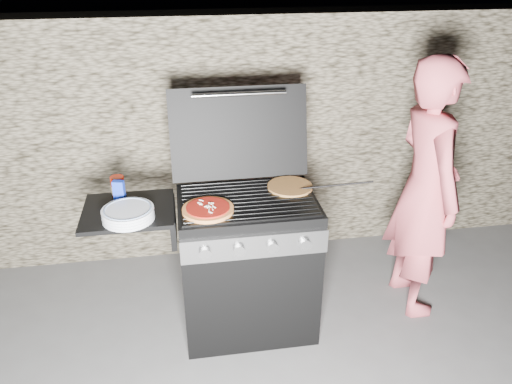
{
  "coord_description": "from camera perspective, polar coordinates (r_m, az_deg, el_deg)",
  "views": [
    {
      "loc": [
        -0.35,
        -2.51,
        2.24
      ],
      "look_at": [
        0.05,
        0.0,
        0.95
      ],
      "focal_mm": 35.0,
      "sensor_mm": 36.0,
      "label": 1
    }
  ],
  "objects": [
    {
      "name": "ground",
      "position": [
        3.38,
        -0.86,
        -14.57
      ],
      "size": [
        50.0,
        50.0,
        0.0
      ],
      "primitive_type": "plane",
      "color": "#494947"
    },
    {
      "name": "stone_wall",
      "position": [
        3.82,
        -3.24,
        6.35
      ],
      "size": [
        8.0,
        0.35,
        1.8
      ],
      "primitive_type": "cube",
      "color": "gray",
      "rests_on": "ground"
    },
    {
      "name": "gas_grill",
      "position": [
        3.08,
        -5.59,
        -8.63
      ],
      "size": [
        1.34,
        0.79,
        0.91
      ],
      "primitive_type": null,
      "color": "black",
      "rests_on": "ground"
    },
    {
      "name": "pizza_topped",
      "position": [
        2.73,
        -5.51,
        -1.91
      ],
      "size": [
        0.29,
        0.29,
        0.03
      ],
      "primitive_type": null,
      "rotation": [
        0.0,
        0.0,
        0.02
      ],
      "color": "tan",
      "rests_on": "gas_grill"
    },
    {
      "name": "pizza_plain",
      "position": [
        2.99,
        3.9,
        0.63
      ],
      "size": [
        0.34,
        0.34,
        0.01
      ],
      "primitive_type": "cylinder",
      "rotation": [
        0.0,
        0.0,
        0.32
      ],
      "color": "#CF8C45",
      "rests_on": "gas_grill"
    },
    {
      "name": "sauce_jar",
      "position": [
        2.99,
        -15.5,
        0.63
      ],
      "size": [
        0.08,
        0.08,
        0.12
      ],
      "primitive_type": "cylinder",
      "rotation": [
        0.0,
        0.0,
        0.02
      ],
      "color": "#9A1503",
      "rests_on": "gas_grill"
    },
    {
      "name": "blue_carton",
      "position": [
        2.91,
        -15.37,
        0.03
      ],
      "size": [
        0.07,
        0.05,
        0.13
      ],
      "primitive_type": "cube",
      "rotation": [
        0.0,
        0.0,
        -0.23
      ],
      "color": "#1430BE",
      "rests_on": "gas_grill"
    },
    {
      "name": "plate_stack",
      "position": [
        2.74,
        -14.4,
        -2.46
      ],
      "size": [
        0.29,
        0.29,
        0.06
      ],
      "primitive_type": "cylinder",
      "rotation": [
        0.0,
        0.0,
        0.04
      ],
      "color": "silver",
      "rests_on": "gas_grill"
    },
    {
      "name": "person",
      "position": [
        3.29,
        18.77,
        0.21
      ],
      "size": [
        0.41,
        0.62,
        1.68
      ],
      "primitive_type": "imported",
      "rotation": [
        0.0,
        0.0,
        1.59
      ],
      "color": "#C44E57",
      "rests_on": "ground"
    },
    {
      "name": "tongs",
      "position": [
        2.95,
        8.97,
        0.74
      ],
      "size": [
        0.42,
        0.14,
        0.09
      ],
      "primitive_type": "cylinder",
      "rotation": [
        0.0,
        1.4,
        -0.29
      ],
      "color": "black",
      "rests_on": "gas_grill"
    }
  ]
}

